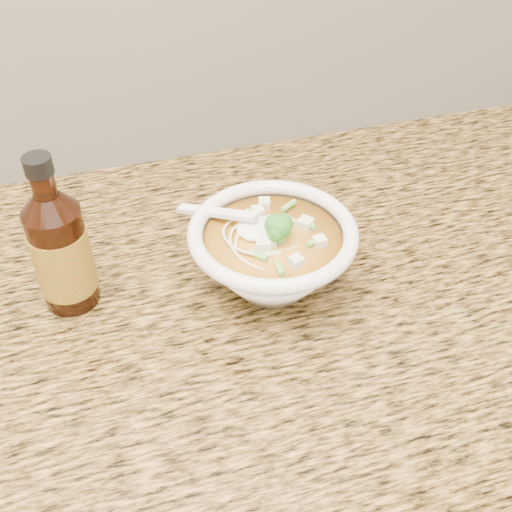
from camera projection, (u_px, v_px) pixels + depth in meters
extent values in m
cylinder|color=white|center=(272.00, 281.00, 0.78)|extent=(0.08, 0.08, 0.01)
torus|color=white|center=(273.00, 233.00, 0.73)|extent=(0.20, 0.20, 0.02)
torus|color=beige|center=(265.00, 235.00, 0.74)|extent=(0.07, 0.07, 0.00)
torus|color=beige|center=(267.00, 248.00, 0.72)|extent=(0.08, 0.08, 0.00)
torus|color=beige|center=(259.00, 240.00, 0.73)|extent=(0.09, 0.09, 0.00)
torus|color=beige|center=(290.00, 243.00, 0.73)|extent=(0.10, 0.10, 0.00)
torus|color=beige|center=(282.00, 250.00, 0.72)|extent=(0.05, 0.05, 0.00)
torus|color=beige|center=(260.00, 236.00, 0.74)|extent=(0.12, 0.12, 0.00)
torus|color=beige|center=(266.00, 245.00, 0.73)|extent=(0.09, 0.09, 0.00)
torus|color=beige|center=(275.00, 255.00, 0.72)|extent=(0.11, 0.11, 0.00)
torus|color=beige|center=(263.00, 250.00, 0.73)|extent=(0.08, 0.08, 0.00)
cube|color=silver|center=(266.00, 222.00, 0.74)|extent=(0.02, 0.02, 0.02)
cube|color=silver|center=(316.00, 220.00, 0.75)|extent=(0.02, 0.02, 0.02)
cube|color=silver|center=(272.00, 224.00, 0.74)|extent=(0.02, 0.02, 0.01)
cube|color=silver|center=(286.00, 210.00, 0.76)|extent=(0.02, 0.02, 0.01)
cube|color=silver|center=(278.00, 210.00, 0.76)|extent=(0.02, 0.02, 0.01)
cube|color=silver|center=(293.00, 239.00, 0.72)|extent=(0.02, 0.02, 0.02)
cube|color=silver|center=(234.00, 237.00, 0.72)|extent=(0.02, 0.02, 0.02)
ellipsoid|color=#196014|center=(280.00, 229.00, 0.71)|extent=(0.04, 0.04, 0.03)
cylinder|color=#67B646|center=(296.00, 223.00, 0.74)|extent=(0.01, 0.02, 0.01)
cylinder|color=#67B646|center=(304.00, 217.00, 0.75)|extent=(0.02, 0.01, 0.01)
cylinder|color=#67B646|center=(259.00, 266.00, 0.69)|extent=(0.01, 0.02, 0.01)
cylinder|color=#67B646|center=(283.00, 257.00, 0.70)|extent=(0.02, 0.01, 0.01)
cylinder|color=#67B646|center=(289.00, 214.00, 0.76)|extent=(0.02, 0.01, 0.01)
cylinder|color=#67B646|center=(278.00, 208.00, 0.76)|extent=(0.02, 0.01, 0.01)
ellipsoid|color=white|center=(255.00, 229.00, 0.74)|extent=(0.04, 0.04, 0.02)
cube|color=white|center=(217.00, 213.00, 0.75)|extent=(0.09, 0.08, 0.03)
cylinder|color=black|center=(63.00, 257.00, 0.72)|extent=(0.07, 0.07, 0.13)
cylinder|color=black|center=(43.00, 184.00, 0.65)|extent=(0.03, 0.03, 0.03)
cylinder|color=black|center=(38.00, 165.00, 0.64)|extent=(0.03, 0.03, 0.02)
cylinder|color=red|center=(63.00, 259.00, 0.72)|extent=(0.07, 0.07, 0.08)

